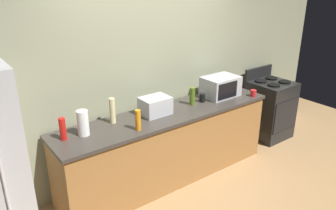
% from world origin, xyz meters
% --- Properties ---
extents(ground_plane, '(8.00, 8.00, 0.00)m').
position_xyz_m(ground_plane, '(0.00, 0.00, 0.00)').
color(ground_plane, '#A87F51').
extents(back_wall, '(6.40, 0.10, 2.70)m').
position_xyz_m(back_wall, '(0.00, 0.81, 1.35)').
color(back_wall, gray).
rests_on(back_wall, ground_plane).
extents(counter_run, '(2.84, 0.64, 0.90)m').
position_xyz_m(counter_run, '(0.00, 0.40, 0.45)').
color(counter_run, '#9E6B38').
rests_on(counter_run, ground_plane).
extents(stove_range, '(0.60, 0.61, 1.08)m').
position_xyz_m(stove_range, '(2.00, 0.40, 0.46)').
color(stove_range, black).
rests_on(stove_range, ground_plane).
extents(microwave, '(0.48, 0.35, 0.27)m').
position_xyz_m(microwave, '(0.92, 0.45, 1.04)').
color(microwave, '#B7BABF').
rests_on(microwave, counter_run).
extents(toaster_oven, '(0.34, 0.26, 0.21)m').
position_xyz_m(toaster_oven, '(-0.14, 0.46, 1.01)').
color(toaster_oven, '#B7BABF').
rests_on(toaster_oven, counter_run).
extents(paper_towel_roll, '(0.12, 0.12, 0.27)m').
position_xyz_m(paper_towel_roll, '(-1.05, 0.45, 1.04)').
color(paper_towel_roll, white).
rests_on(paper_towel_roll, counter_run).
extents(bottle_dish_soap, '(0.06, 0.06, 0.23)m').
position_xyz_m(bottle_dish_soap, '(-0.53, 0.22, 1.01)').
color(bottle_dish_soap, orange).
rests_on(bottle_dish_soap, counter_run).
extents(bottle_hand_soap, '(0.06, 0.06, 0.29)m').
position_xyz_m(bottle_hand_soap, '(-0.66, 0.54, 1.05)').
color(bottle_hand_soap, beige).
rests_on(bottle_hand_soap, counter_run).
extents(bottle_olive_oil, '(0.07, 0.07, 0.23)m').
position_xyz_m(bottle_olive_oil, '(0.40, 0.43, 1.01)').
color(bottle_olive_oil, '#4C6B19').
rests_on(bottle_olive_oil, counter_run).
extents(bottle_hot_sauce, '(0.07, 0.07, 0.24)m').
position_xyz_m(bottle_hot_sauce, '(-1.25, 0.47, 1.02)').
color(bottle_hot_sauce, red).
rests_on(bottle_hot_sauce, counter_run).
extents(mug_red, '(0.08, 0.08, 0.09)m').
position_xyz_m(mug_red, '(1.27, 0.17, 0.94)').
color(mug_red, red).
rests_on(mug_red, counter_run).
extents(mug_black, '(0.08, 0.08, 0.11)m').
position_xyz_m(mug_black, '(0.58, 0.43, 0.95)').
color(mug_black, black).
rests_on(mug_black, counter_run).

